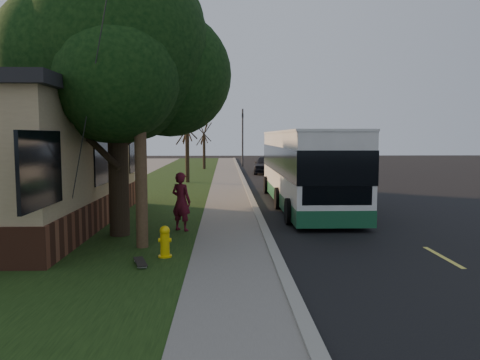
# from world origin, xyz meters

# --- Properties ---
(ground) EXTENTS (120.00, 120.00, 0.00)m
(ground) POSITION_xyz_m (0.00, 0.00, 0.00)
(ground) COLOR black
(ground) RESTS_ON ground
(road) EXTENTS (8.00, 80.00, 0.01)m
(road) POSITION_xyz_m (4.00, 10.00, 0.01)
(road) COLOR black
(road) RESTS_ON ground
(curb) EXTENTS (0.25, 80.00, 0.12)m
(curb) POSITION_xyz_m (0.00, 10.00, 0.06)
(curb) COLOR gray
(curb) RESTS_ON ground
(sidewalk) EXTENTS (2.00, 80.00, 0.08)m
(sidewalk) POSITION_xyz_m (-1.00, 10.00, 0.04)
(sidewalk) COLOR slate
(sidewalk) RESTS_ON ground
(grass_verge) EXTENTS (5.00, 80.00, 0.07)m
(grass_verge) POSITION_xyz_m (-4.50, 10.00, 0.04)
(grass_verge) COLOR black
(grass_verge) RESTS_ON ground
(fire_hydrant) EXTENTS (0.32, 0.32, 0.74)m
(fire_hydrant) POSITION_xyz_m (-2.60, 0.00, 0.43)
(fire_hydrant) COLOR yellow
(fire_hydrant) RESTS_ON grass_verge
(utility_pole) EXTENTS (2.86, 3.21, 9.07)m
(utility_pole) POSITION_xyz_m (-3.31, 0.99, 4.63)
(utility_pole) COLOR #473321
(utility_pole) RESTS_ON ground
(leafy_tree) EXTENTS (6.30, 6.00, 7.80)m
(leafy_tree) POSITION_xyz_m (-4.17, 2.65, 5.17)
(leafy_tree) COLOR black
(leafy_tree) RESTS_ON grass_verge
(bare_tree_near) EXTENTS (1.38, 1.21, 4.31)m
(bare_tree_near) POSITION_xyz_m (-3.50, 18.00, 2.15)
(bare_tree_near) COLOR black
(bare_tree_near) RESTS_ON grass_verge
(bare_tree_far) EXTENTS (1.38, 1.21, 4.03)m
(bare_tree_far) POSITION_xyz_m (-3.00, 30.00, 2.00)
(bare_tree_far) COLOR black
(bare_tree_far) RESTS_ON grass_verge
(traffic_signal) EXTENTS (0.18, 0.22, 5.50)m
(traffic_signal) POSITION_xyz_m (0.50, 34.00, 3.16)
(traffic_signal) COLOR #2D2D30
(traffic_signal) RESTS_ON ground
(transit_bus) EXTENTS (2.64, 11.46, 3.10)m
(transit_bus) POSITION_xyz_m (2.11, 8.45, 1.65)
(transit_bus) COLOR silver
(transit_bus) RESTS_ON ground
(skateboarder) EXTENTS (0.76, 0.68, 1.75)m
(skateboarder) POSITION_xyz_m (-2.50, 3.07, 0.95)
(skateboarder) COLOR #51101D
(skateboarder) RESTS_ON grass_verge
(skateboard_main) EXTENTS (0.45, 0.87, 0.08)m
(skateboard_main) POSITION_xyz_m (-3.06, -0.65, 0.13)
(skateboard_main) COLOR black
(skateboard_main) RESTS_ON grass_verge
(distant_car) EXTENTS (2.23, 4.37, 1.43)m
(distant_car) POSITION_xyz_m (1.98, 25.41, 0.71)
(distant_car) COLOR black
(distant_car) RESTS_ON ground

